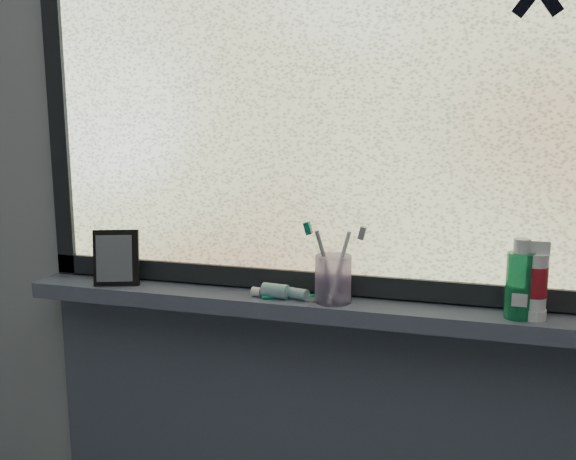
{
  "coord_description": "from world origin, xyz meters",
  "views": [
    {
      "loc": [
        0.29,
        -0.21,
        1.47
      ],
      "look_at": [
        -0.08,
        1.05,
        1.22
      ],
      "focal_mm": 40.0,
      "sensor_mm": 36.0,
      "label": 1
    }
  ],
  "objects_px": {
    "toothbrush_cup": "(333,279)",
    "mouthwash_bottle": "(520,279)",
    "cream_tube": "(536,278)",
    "vanity_mirror": "(116,258)"
  },
  "relations": [
    {
      "from": "toothbrush_cup",
      "to": "mouthwash_bottle",
      "type": "height_order",
      "value": "mouthwash_bottle"
    },
    {
      "from": "vanity_mirror",
      "to": "mouthwash_bottle",
      "type": "xyz_separation_m",
      "value": [
        0.98,
        0.0,
        0.02
      ]
    },
    {
      "from": "vanity_mirror",
      "to": "cream_tube",
      "type": "xyz_separation_m",
      "value": [
        1.01,
        0.01,
        0.02
      ]
    },
    {
      "from": "vanity_mirror",
      "to": "mouthwash_bottle",
      "type": "relative_size",
      "value": 0.99
    },
    {
      "from": "toothbrush_cup",
      "to": "cream_tube",
      "type": "xyz_separation_m",
      "value": [
        0.44,
        0.0,
        0.04
      ]
    },
    {
      "from": "vanity_mirror",
      "to": "cream_tube",
      "type": "bearing_deg",
      "value": -19.57
    },
    {
      "from": "vanity_mirror",
      "to": "cream_tube",
      "type": "relative_size",
      "value": 1.17
    },
    {
      "from": "vanity_mirror",
      "to": "mouthwash_bottle",
      "type": "height_order",
      "value": "mouthwash_bottle"
    },
    {
      "from": "toothbrush_cup",
      "to": "mouthwash_bottle",
      "type": "relative_size",
      "value": 0.77
    },
    {
      "from": "mouthwash_bottle",
      "to": "cream_tube",
      "type": "height_order",
      "value": "mouthwash_bottle"
    }
  ]
}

